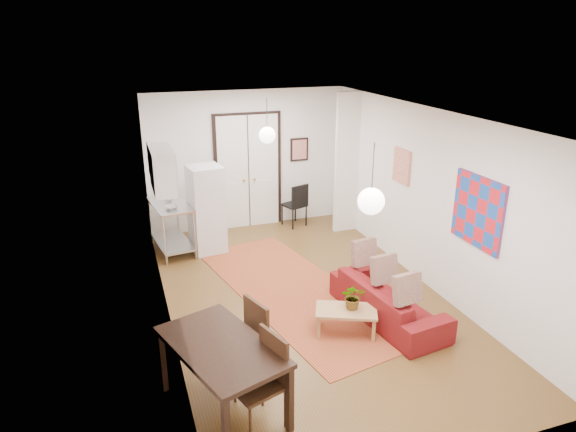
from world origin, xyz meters
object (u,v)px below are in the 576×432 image
object	(u,v)px
sofa	(388,300)
dining_chair_far	(253,371)
kitchen_counter	(171,220)
dining_chair_near	(238,336)
coffee_table	(346,313)
dining_table	(221,352)
fridge	(206,209)
black_side_chair	(293,200)

from	to	relation	value
sofa	dining_chair_far	bearing A→B (deg)	112.03
kitchen_counter	dining_chair_near	size ratio (longest dim) A/B	1.27
coffee_table	dining_table	distance (m)	2.22
dining_table	dining_chair_near	bearing A→B (deg)	57.76
fridge	dining_table	size ratio (longest dim) A/B	0.97
sofa	coffee_table	size ratio (longest dim) A/B	2.10
sofa	dining_chair_near	bearing A→B (deg)	98.01
sofa	dining_chair_far	distance (m)	2.80
coffee_table	sofa	bearing A→B (deg)	12.64
sofa	dining_chair_far	size ratio (longest dim) A/B	1.91
fridge	black_side_chair	size ratio (longest dim) A/B	1.77
sofa	black_side_chair	distance (m)	4.19
sofa	fridge	size ratio (longest dim) A/B	1.19
kitchen_counter	coffee_table	bearing A→B (deg)	-70.17
coffee_table	dining_chair_near	bearing A→B (deg)	-162.50
coffee_table	dining_chair_far	xyz separation A→B (m)	(-1.66, -1.22, 0.29)
fridge	dining_table	bearing A→B (deg)	-106.24
kitchen_counter	black_side_chair	distance (m)	2.76
fridge	dining_table	xyz separation A→B (m)	(-0.65, -4.47, -0.08)
fridge	dining_chair_far	distance (m)	4.73
dining_table	fridge	bearing A→B (deg)	81.76
kitchen_counter	fridge	size ratio (longest dim) A/B	0.79
sofa	fridge	bearing A→B (deg)	23.63
dining_chair_far	black_side_chair	world-z (taller)	dining_chair_far
black_side_chair	sofa	bearing A→B (deg)	70.67
sofa	dining_table	xyz separation A→B (m)	(-2.69, -1.15, 0.46)
coffee_table	black_side_chair	distance (m)	4.42
coffee_table	kitchen_counter	xyz separation A→B (m)	(-1.94, 3.68, 0.31)
coffee_table	dining_table	xyz separation A→B (m)	(-1.94, -0.98, 0.43)
sofa	coffee_table	world-z (taller)	sofa
sofa	black_side_chair	size ratio (longest dim) A/B	2.11
dining_chair_near	black_side_chair	world-z (taller)	dining_chair_near
kitchen_counter	sofa	bearing A→B (deg)	-60.56
black_side_chair	kitchen_counter	bearing A→B (deg)	-5.61
dining_chair_near	black_side_chair	distance (m)	5.42
coffee_table	kitchen_counter	size ratio (longest dim) A/B	0.72
coffee_table	dining_table	size ratio (longest dim) A/B	0.55
dining_chair_near	dining_chair_far	size ratio (longest dim) A/B	1.00
dining_chair_near	kitchen_counter	bearing A→B (deg)	165.02
sofa	coffee_table	xyz separation A→B (m)	(-0.75, -0.17, 0.03)
coffee_table	dining_chair_near	world-z (taller)	dining_chair_near
dining_table	sofa	bearing A→B (deg)	23.07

